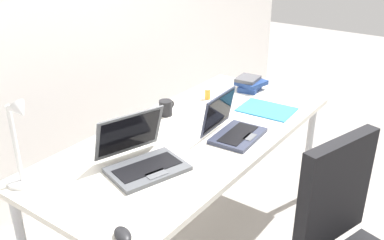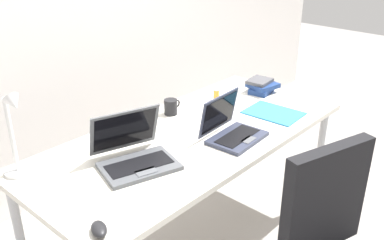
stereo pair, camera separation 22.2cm
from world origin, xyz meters
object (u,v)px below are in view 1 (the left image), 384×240
(cell_phone, at_px, (129,132))
(coffee_mug, at_px, (166,108))
(computer_mouse, at_px, (123,235))
(laptop_back_left, at_px, (142,158))
(book_stack, at_px, (250,84))
(paper_folder_by_keyboard, at_px, (267,109))
(desk_lamp, at_px, (20,144))
(laptop_front_left, at_px, (232,128))
(pill_bottle, at_px, (208,93))

(cell_phone, relative_size, coffee_mug, 1.20)
(computer_mouse, bearing_deg, laptop_back_left, 59.54)
(cell_phone, height_order, book_stack, book_stack)
(computer_mouse, xyz_separation_m, book_stack, (1.56, 0.36, 0.03))
(book_stack, relative_size, paper_folder_by_keyboard, 0.65)
(computer_mouse, height_order, paper_folder_by_keyboard, computer_mouse)
(desk_lamp, height_order, laptop_front_left, desk_lamp)
(laptop_back_left, xyz_separation_m, coffee_mug, (0.51, 0.28, -0.00))
(laptop_back_left, xyz_separation_m, cell_phone, (0.22, 0.29, -0.04))
(desk_lamp, height_order, pill_bottle, desk_lamp)
(laptop_front_left, bearing_deg, desk_lamp, 153.24)
(pill_bottle, relative_size, coffee_mug, 0.70)
(laptop_front_left, xyz_separation_m, pill_bottle, (0.35, 0.39, -0.00))
(laptop_front_left, distance_m, coffee_mug, 0.44)
(computer_mouse, relative_size, coffee_mug, 0.85)
(book_stack, distance_m, coffee_mug, 0.67)
(paper_folder_by_keyboard, bearing_deg, coffee_mug, 132.62)
(book_stack, bearing_deg, coffee_mug, 163.70)
(cell_phone, xyz_separation_m, coffee_mug, (0.30, -0.01, 0.04))
(desk_lamp, distance_m, laptop_front_left, 1.02)
(paper_folder_by_keyboard, bearing_deg, laptop_back_left, 170.10)
(laptop_back_left, relative_size, book_stack, 2.03)
(computer_mouse, distance_m, paper_folder_by_keyboard, 1.32)
(pill_bottle, bearing_deg, desk_lamp, 176.92)
(laptop_front_left, bearing_deg, cell_phone, 122.17)
(desk_lamp, distance_m, book_stack, 1.57)
(laptop_front_left, height_order, computer_mouse, laptop_front_left)
(laptop_back_left, distance_m, cell_phone, 0.36)
(laptop_back_left, height_order, paper_folder_by_keyboard, laptop_back_left)
(computer_mouse, bearing_deg, cell_phone, 67.66)
(laptop_back_left, xyz_separation_m, paper_folder_by_keyboard, (0.91, -0.16, -0.04))
(desk_lamp, height_order, cell_phone, desk_lamp)
(pill_bottle, bearing_deg, cell_phone, 173.86)
(computer_mouse, bearing_deg, laptop_front_left, 32.25)
(desk_lamp, relative_size, laptop_back_left, 0.98)
(cell_phone, bearing_deg, laptop_back_left, -146.51)
(book_stack, bearing_deg, desk_lamp, 172.66)
(computer_mouse, bearing_deg, pill_bottle, 46.97)
(computer_mouse, distance_m, cell_phone, 0.84)
(desk_lamp, xyz_separation_m, laptop_front_left, (0.90, -0.46, -0.15))
(computer_mouse, distance_m, coffee_mug, 1.07)
(laptop_front_left, xyz_separation_m, cell_phone, (-0.29, 0.46, -0.04))
(cell_phone, relative_size, book_stack, 0.67)
(coffee_mug, bearing_deg, pill_bottle, -9.14)
(laptop_front_left, height_order, cell_phone, laptop_front_left)
(cell_phone, bearing_deg, paper_folder_by_keyboard, -52.46)
(pill_bottle, bearing_deg, paper_folder_by_keyboard, -81.38)
(pill_bottle, bearing_deg, book_stack, -23.91)
(cell_phone, height_order, pill_bottle, pill_bottle)
(paper_folder_by_keyboard, bearing_deg, computer_mouse, -175.04)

